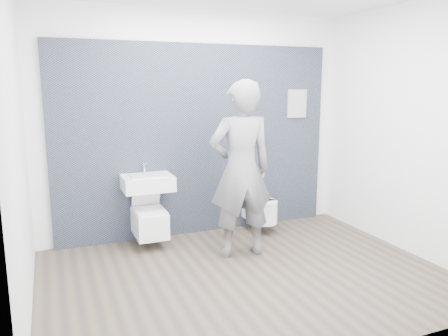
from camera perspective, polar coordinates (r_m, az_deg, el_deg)
name	(u,v)px	position (r m, az deg, el deg)	size (l,w,h in m)	color
ground	(246,275)	(4.57, 2.91, -13.77)	(4.00, 4.00, 0.00)	#4E4434
room_shell	(248,102)	(4.16, 3.14, 8.61)	(4.00, 4.00, 4.00)	white
tile_wall	(199,231)	(5.84, -3.24, -8.19)	(3.60, 0.06, 2.40)	black
washbasin	(148,182)	(5.21, -9.95, -1.87)	(0.58, 0.44, 0.44)	white
toilet_square	(150,221)	(5.30, -9.70, -6.83)	(0.36, 0.52, 0.68)	white
toilet_rounded	(261,210)	(5.77, 4.91, -5.49)	(0.32, 0.54, 0.30)	white
info_placard	(293,220)	(6.37, 9.05, -6.68)	(0.28, 0.03, 0.38)	silver
visitor	(241,170)	(4.80, 2.22, -0.25)	(0.71, 0.47, 1.96)	slate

